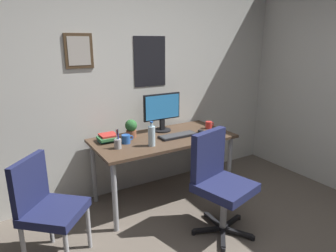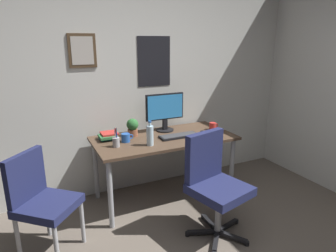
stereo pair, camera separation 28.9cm
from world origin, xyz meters
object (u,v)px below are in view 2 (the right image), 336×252
coffee_mug_near (213,126)px  pen_cup (116,142)px  office_chair (213,180)px  computer_mouse (204,132)px  side_chair (41,198)px  water_bottle (150,135)px  coffee_mug_far (126,138)px  book_stack_left (108,136)px  monitor (165,111)px  keyboard (179,136)px  potted_plant (132,127)px

coffee_mug_near → pen_cup: pen_cup is taller
office_chair → computer_mouse: 0.78m
computer_mouse → side_chair: bearing=-170.3°
water_bottle → coffee_mug_far: bearing=132.3°
coffee_mug_near → book_stack_left: coffee_mug_near is taller
office_chair → monitor: (-0.03, 0.98, 0.44)m
monitor → book_stack_left: monitor is taller
keyboard → potted_plant: 0.52m
monitor → water_bottle: size_ratio=1.82×
water_bottle → book_stack_left: bearing=132.6°
office_chair → coffee_mug_far: (-0.56, 0.79, 0.24)m
keyboard → computer_mouse: bearing=-4.3°
monitor → book_stack_left: size_ratio=2.31×
computer_mouse → coffee_mug_far: size_ratio=0.87×
computer_mouse → coffee_mug_near: size_ratio=0.97×
coffee_mug_far → pen_cup: bearing=-142.3°
keyboard → book_stack_left: bearing=160.8°
computer_mouse → pen_cup: size_ratio=0.55×
office_chair → monitor: monitor is taller
computer_mouse → coffee_mug_near: bearing=27.9°
computer_mouse → book_stack_left: book_stack_left is taller
office_chair → water_bottle: bearing=122.2°
office_chair → computer_mouse: office_chair is taller
office_chair → side_chair: size_ratio=1.09×
office_chair → potted_plant: (-0.43, 0.95, 0.30)m
water_bottle → coffee_mug_near: bearing=12.0°
monitor → keyboard: size_ratio=1.07×
office_chair → potted_plant: size_ratio=4.87×
coffee_mug_near → potted_plant: (-0.93, 0.18, 0.06)m
potted_plant → book_stack_left: (-0.27, -0.01, -0.07)m
monitor → book_stack_left: 0.71m
keyboard → pen_cup: size_ratio=2.15×
water_bottle → book_stack_left: (-0.33, 0.36, -0.07)m
side_chair → book_stack_left: 0.95m
potted_plant → coffee_mug_far: bearing=-128.8°
side_chair → computer_mouse: bearing=9.7°
coffee_mug_far → book_stack_left: 0.21m
side_chair → coffee_mug_near: 1.98m
office_chair → computer_mouse: bearing=65.2°
side_chair → pen_cup: bearing=22.9°
monitor → potted_plant: bearing=-175.9°
keyboard → monitor: bearing=97.7°
office_chair → computer_mouse: size_ratio=8.64×
keyboard → potted_plant: (-0.44, 0.25, 0.09)m
office_chair → water_bottle: size_ratio=3.76×
keyboard → coffee_mug_near: coffee_mug_near is taller
keyboard → book_stack_left: 0.76m
keyboard → coffee_mug_far: 0.58m
book_stack_left → water_bottle: bearing=-47.4°
side_chair → monitor: monitor is taller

